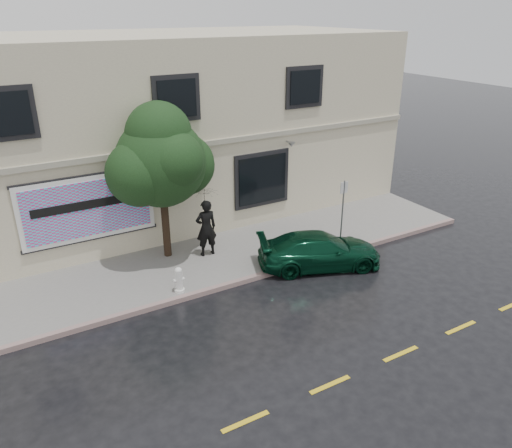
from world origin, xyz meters
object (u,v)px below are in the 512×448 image
car (320,250)px  fire_hydrant (179,280)px  pedestrian (206,228)px  street_tree (161,162)px

car → fire_hydrant: size_ratio=5.05×
fire_hydrant → car: bearing=-31.7°
pedestrian → street_tree: size_ratio=0.42×
pedestrian → fire_hydrant: (-1.73, -1.78, -0.60)m
street_tree → pedestrian: bearing=-27.5°
pedestrian → fire_hydrant: pedestrian is taller
car → street_tree: size_ratio=0.85×
car → street_tree: bearing=74.8°
pedestrian → fire_hydrant: size_ratio=2.48×
car → street_tree: street_tree is taller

